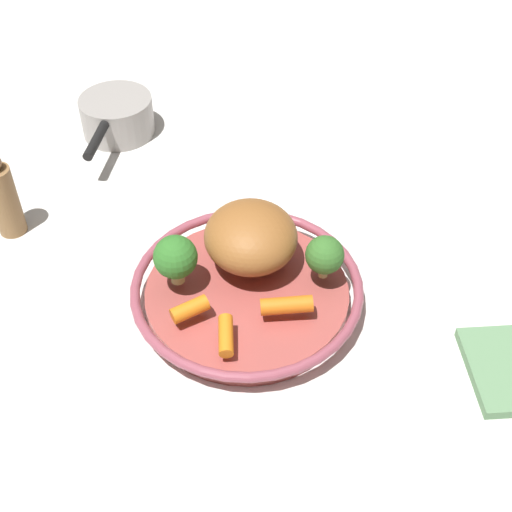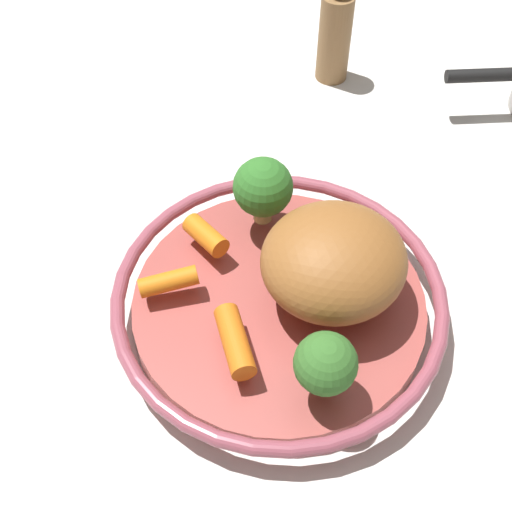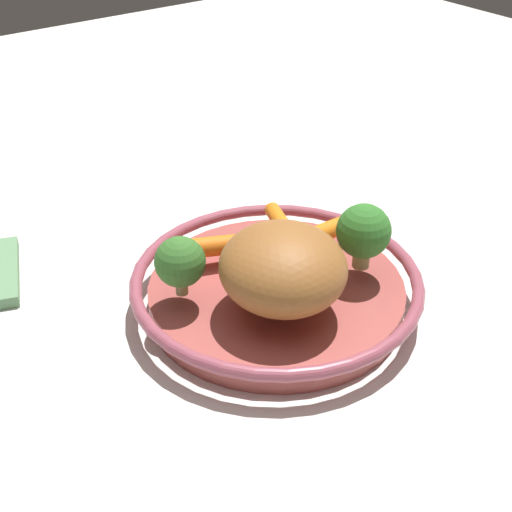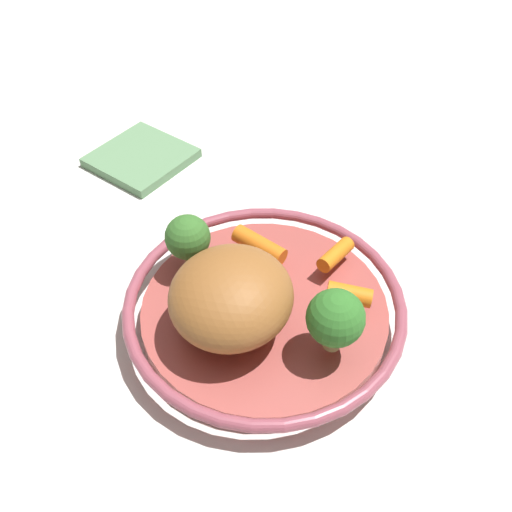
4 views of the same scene
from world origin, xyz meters
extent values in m
plane|color=silver|center=(0.00, 0.00, 0.00)|extent=(2.32, 2.32, 0.00)
cylinder|color=#A84C47|center=(0.00, 0.00, 0.01)|extent=(0.27, 0.27, 0.03)
torus|color=#9D4B5B|center=(0.00, 0.00, 0.04)|extent=(0.31, 0.31, 0.01)
ellipsoid|color=#9A5E2C|center=(0.04, -0.02, 0.08)|extent=(0.15, 0.15, 0.08)
cylinder|color=orange|center=(-0.02, 0.09, 0.05)|extent=(0.02, 0.05, 0.02)
cylinder|color=orange|center=(-0.07, -0.03, 0.05)|extent=(0.04, 0.07, 0.02)
cylinder|color=orange|center=(-0.08, 0.06, 0.05)|extent=(0.06, 0.04, 0.02)
cylinder|color=#9BA566|center=(-0.03, -0.10, 0.05)|extent=(0.01, 0.01, 0.02)
sphere|color=#38712B|center=(-0.03, -0.10, 0.08)|extent=(0.05, 0.05, 0.05)
cylinder|color=#97A966|center=(0.04, 0.08, 0.05)|extent=(0.02, 0.02, 0.02)
sphere|color=#32762A|center=(0.04, 0.08, 0.09)|extent=(0.06, 0.06, 0.06)
cylinder|color=olive|center=(0.28, 0.26, 0.06)|extent=(0.04, 0.04, 0.11)
cylinder|color=#9E9993|center=(0.47, 0.04, 0.03)|extent=(0.13, 0.13, 0.07)
cylinder|color=black|center=(0.38, 0.10, 0.06)|extent=(0.09, 0.06, 0.02)
camera|label=1|loc=(-0.58, 0.25, 0.71)|focal=49.03mm
camera|label=2|loc=(-0.23, -0.28, 0.55)|focal=47.80mm
camera|label=3|loc=(0.49, -0.39, 0.47)|focal=50.60mm
camera|label=4|loc=(0.39, 0.10, 0.51)|focal=39.92mm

